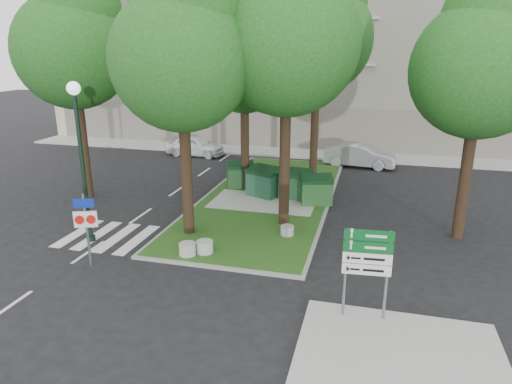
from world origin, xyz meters
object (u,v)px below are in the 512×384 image
(tree_street_right, at_px, (485,56))
(dumpster_a, at_px, (240,175))
(directional_sign, at_px, (367,260))
(bollard_right, at_px, (287,230))
(tree_street_left, at_px, (74,40))
(dumpster_d, at_px, (316,190))
(street_lamp, at_px, (80,144))
(traffic_sign_pole, at_px, (86,220))
(car_white, at_px, (195,146))
(dumpster_b, at_px, (264,182))
(bollard_mid, at_px, (205,247))
(car_silver, at_px, (360,155))
(dumpster_c, at_px, (295,184))
(tree_median_far, at_px, (320,27))
(litter_bin, at_px, (307,194))
(tree_median_near_right, at_px, (290,28))
(tree_median_near_left, at_px, (183,46))
(tree_median_mid, at_px, (246,54))
(bollard_left, at_px, (187,249))

(tree_street_right, bearing_deg, dumpster_a, 158.34)
(directional_sign, bearing_deg, bollard_right, 116.23)
(tree_street_left, height_order, dumpster_d, tree_street_left)
(street_lamp, xyz_separation_m, traffic_sign_pole, (1.25, -1.87, -2.19))
(bollard_right, xyz_separation_m, car_white, (-9.14, 12.86, 0.40))
(dumpster_b, bearing_deg, tree_street_left, -145.23)
(dumpster_b, height_order, bollard_mid, dumpster_b)
(tree_street_right, height_order, dumpster_d, tree_street_right)
(dumpster_b, xyz_separation_m, car_silver, (4.38, 7.79, -0.09))
(dumpster_c, xyz_separation_m, dumpster_d, (1.13, -0.59, -0.03))
(tree_median_far, distance_m, litter_bin, 8.95)
(traffic_sign_pole, bearing_deg, car_white, 78.69)
(bollard_right, bearing_deg, car_silver, 79.85)
(tree_street_right, relative_size, dumpster_a, 5.71)
(litter_bin, bearing_deg, dumpster_a, 160.13)
(dumpster_b, xyz_separation_m, street_lamp, (-5.29, -7.05, 3.02))
(tree_street_right, relative_size, bollard_right, 18.93)
(tree_median_far, xyz_separation_m, traffic_sign_pole, (-6.06, -12.98, -6.65))
(street_lamp, distance_m, car_silver, 17.98)
(tree_median_near_right, bearing_deg, dumpster_d, 72.57)
(dumpster_a, distance_m, bollard_mid, 8.44)
(dumpster_a, bearing_deg, bollard_right, -81.43)
(tree_median_far, height_order, bollard_mid, tree_median_far)
(tree_median_far, xyz_separation_m, directional_sign, (3.27, -14.06, -6.47))
(tree_street_right, xyz_separation_m, dumpster_c, (-7.21, 2.99, -6.17))
(tree_median_near_left, xyz_separation_m, tree_median_far, (3.70, 9.50, 1.00))
(tree_street_left, bearing_deg, dumpster_d, 7.01)
(tree_median_near_right, relative_size, tree_median_mid, 1.15)
(litter_bin, bearing_deg, car_white, 138.18)
(tree_median_near_left, bearing_deg, directional_sign, -33.20)
(dumpster_b, height_order, directional_sign, directional_sign)
(tree_median_near_left, height_order, tree_median_far, tree_median_far)
(bollard_right, xyz_separation_m, bollard_mid, (-2.60, -2.39, 0.03))
(dumpster_b, relative_size, bollard_left, 3.14)
(tree_street_left, relative_size, dumpster_a, 6.24)
(street_lamp, bearing_deg, tree_median_far, 56.68)
(tree_median_far, relative_size, dumpster_d, 7.01)
(directional_sign, bearing_deg, dumpster_b, 113.02)
(bollard_left, height_order, street_lamp, street_lamp)
(tree_median_near_right, height_order, dumpster_d, tree_median_near_right)
(tree_median_near_right, distance_m, dumpster_d, 7.82)
(street_lamp, bearing_deg, tree_street_right, 16.24)
(tree_median_near_right, bearing_deg, car_silver, 77.12)
(car_silver, bearing_deg, traffic_sign_pole, 159.66)
(bollard_mid, bearing_deg, bollard_left, -147.42)
(tree_median_near_right, distance_m, bollard_mid, 8.80)
(dumpster_a, xyz_separation_m, dumpster_d, (4.33, -1.73, 0.01))
(bollard_mid, bearing_deg, dumpster_c, 74.00)
(dumpster_c, height_order, car_white, dumpster_c)
(tree_median_near_left, bearing_deg, traffic_sign_pole, -124.10)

